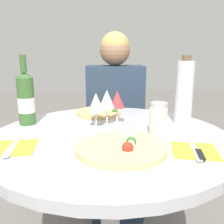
{
  "coord_description": "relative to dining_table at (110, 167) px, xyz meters",
  "views": [
    {
      "loc": [
        -0.04,
        -0.98,
        1.09
      ],
      "look_at": [
        0.01,
        -0.03,
        0.86
      ],
      "focal_mm": 40.0,
      "sensor_mm": 36.0,
      "label": 1
    }
  ],
  "objects": [
    {
      "name": "wine_glass_front_left",
      "position": [
        -0.06,
        0.09,
        0.25
      ],
      "size": [
        0.07,
        0.07,
        0.14
      ],
      "color": "silver",
      "rests_on": "dining_table"
    },
    {
      "name": "dining_table",
      "position": [
        0.0,
        0.0,
        0.0
      ],
      "size": [
        0.99,
        0.99,
        0.76
      ],
      "color": "#B2B2B7",
      "rests_on": "ground_plane"
    },
    {
      "name": "chair_behind_diner",
      "position": [
        0.07,
        0.8,
        -0.16
      ],
      "size": [
        0.36,
        0.36,
        0.91
      ],
      "rotation": [
        0.0,
        0.0,
        3.14
      ],
      "color": "#ADADB2",
      "rests_on": "ground_plane"
    },
    {
      "name": "seated_diner",
      "position": [
        0.07,
        0.66,
        -0.06
      ],
      "size": [
        0.39,
        0.44,
        1.22
      ],
      "rotation": [
        0.0,
        0.0,
        3.14
      ],
      "color": "#28384C",
      "rests_on": "ground_plane"
    },
    {
      "name": "tall_carafe",
      "position": [
        0.35,
        0.14,
        0.3
      ],
      "size": [
        0.08,
        0.08,
        0.31
      ],
      "color": "silver",
      "rests_on": "dining_table"
    },
    {
      "name": "wine_bottle",
      "position": [
        -0.38,
        0.17,
        0.27
      ],
      "size": [
        0.08,
        0.08,
        0.32
      ],
      "color": "#38602D",
      "rests_on": "dining_table"
    },
    {
      "name": "wine_glass_back_right",
      "position": [
        0.04,
        0.15,
        0.26
      ],
      "size": [
        0.07,
        0.07,
        0.16
      ],
      "color": "silver",
      "rests_on": "dining_table"
    },
    {
      "name": "place_setting_left",
      "position": [
        -0.35,
        -0.14,
        0.15
      ],
      "size": [
        0.16,
        0.19,
        0.01
      ],
      "color": "yellow",
      "rests_on": "dining_table"
    },
    {
      "name": "place_setting_right",
      "position": [
        0.28,
        -0.2,
        0.15
      ],
      "size": [
        0.18,
        0.19,
        0.01
      ],
      "color": "yellow",
      "rests_on": "dining_table"
    },
    {
      "name": "wine_glass_center",
      "position": [
        -0.01,
        0.12,
        0.27
      ],
      "size": [
        0.07,
        0.07,
        0.17
      ],
      "color": "silver",
      "rests_on": "dining_table"
    },
    {
      "name": "pizza_small_far",
      "position": [
        -0.04,
        0.33,
        0.16
      ],
      "size": [
        0.23,
        0.23,
        0.05
      ],
      "color": "#DBB26B",
      "rests_on": "dining_table"
    },
    {
      "name": "wine_glass_back_left",
      "position": [
        -0.06,
        0.15,
        0.25
      ],
      "size": [
        0.07,
        0.07,
        0.15
      ],
      "color": "silver",
      "rests_on": "dining_table"
    },
    {
      "name": "pizza_large",
      "position": [
        0.03,
        -0.18,
        0.16
      ],
      "size": [
        0.32,
        0.32,
        0.05
      ],
      "color": "#E5C17F",
      "rests_on": "dining_table"
    },
    {
      "name": "sugar_shaker",
      "position": [
        0.19,
        -0.03,
        0.22
      ],
      "size": [
        0.07,
        0.07,
        0.14
      ],
      "color": "silver",
      "rests_on": "dining_table"
    }
  ]
}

